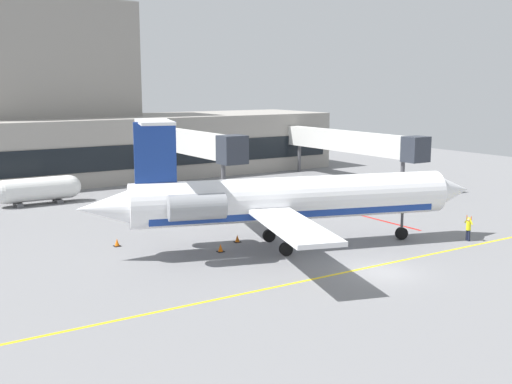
% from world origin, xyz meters
% --- Properties ---
extents(ground, '(120.00, 120.00, 0.11)m').
position_xyz_m(ground, '(0.00, 0.00, -0.05)').
color(ground, slate).
extents(terminal_building, '(56.55, 14.84, 20.88)m').
position_xyz_m(terminal_building, '(-2.28, 47.79, 7.15)').
color(terminal_building, gray).
rests_on(terminal_building, ground).
extents(jet_bridge_west, '(2.40, 22.48, 5.98)m').
position_xyz_m(jet_bridge_west, '(22.33, 28.00, 4.61)').
color(jet_bridge_west, silver).
rests_on(jet_bridge_west, ground).
extents(jet_bridge_east, '(2.40, 18.11, 6.65)m').
position_xyz_m(jet_bridge_east, '(2.92, 30.23, 5.26)').
color(jet_bridge_east, silver).
rests_on(jet_bridge_east, ground).
extents(regional_jet, '(27.96, 22.10, 9.05)m').
position_xyz_m(regional_jet, '(-1.73, 7.95, 3.48)').
color(regional_jet, white).
rests_on(regional_jet, ground).
extents(baggage_tug, '(3.83, 3.33, 1.80)m').
position_xyz_m(baggage_tug, '(10.21, 18.80, 0.84)').
color(baggage_tug, silver).
rests_on(baggage_tug, ground).
extents(fuel_tank, '(8.30, 2.26, 2.58)m').
position_xyz_m(fuel_tank, '(-12.13, 33.81, 1.44)').
color(fuel_tank, white).
rests_on(fuel_tank, ground).
extents(marshaller, '(0.34, 0.83, 1.87)m').
position_xyz_m(marshaller, '(10.70, 2.30, 0.95)').
color(marshaller, '#191E33').
rests_on(marshaller, ground).
extents(safety_cone_alpha, '(0.47, 0.47, 0.55)m').
position_xyz_m(safety_cone_alpha, '(-3.69, 11.12, 0.25)').
color(safety_cone_alpha, orange).
rests_on(safety_cone_alpha, ground).
extents(safety_cone_bravo, '(0.47, 0.47, 0.55)m').
position_xyz_m(safety_cone_bravo, '(-6.03, 9.48, 0.25)').
color(safety_cone_bravo, orange).
rests_on(safety_cone_bravo, ground).
extents(safety_cone_charlie, '(0.47, 0.47, 0.55)m').
position_xyz_m(safety_cone_charlie, '(-11.44, 14.75, 0.25)').
color(safety_cone_charlie, orange).
rests_on(safety_cone_charlie, ground).
extents(safety_cone_delta, '(0.47, 0.47, 0.55)m').
position_xyz_m(safety_cone_delta, '(12.80, 15.93, 0.25)').
color(safety_cone_delta, orange).
rests_on(safety_cone_delta, ground).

